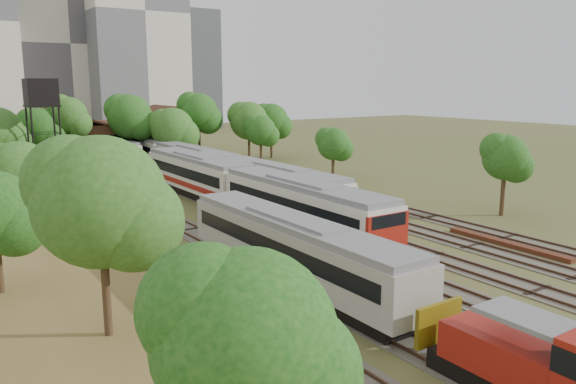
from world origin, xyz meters
TOP-DOWN VIEW (x-y plane):
  - ground at (0.00, 0.00)m, footprint 240.00×240.00m
  - dry_grass_patch at (-18.00, 8.00)m, footprint 14.00×60.00m
  - tracks at (-0.67, 25.00)m, footprint 24.60×80.00m
  - railcar_red_set at (-2.00, 20.22)m, footprint 3.22×34.58m
  - railcar_green_set at (2.00, 37.94)m, footprint 2.93×52.08m
  - railcar_rear at (-2.00, 55.84)m, footprint 2.84×16.08m
  - shunter_locomotive at (-8.00, -10.82)m, footprint 2.51×8.10m
  - old_grey_coach at (-8.00, 4.00)m, footprint 2.95×18.00m
  - water_tower at (-12.35, 45.26)m, footprint 3.25×3.25m
  - rail_pile_near at (8.00, 1.92)m, footprint 0.61×9.14m
  - rail_pile_far at (8.20, 17.02)m, footprint 0.48×7.75m
  - maintenance_shed at (-1.00, 57.98)m, footprint 16.45×11.55m
  - tree_band_left at (-19.56, 21.33)m, footprint 8.09×67.86m
  - tree_band_far at (0.64, 50.21)m, footprint 41.36×9.22m
  - tree_band_right at (14.97, 28.67)m, footprint 4.62×40.82m
  - tower_centre at (2.00, 100.00)m, footprint 20.00×18.00m
  - tower_right at (14.00, 92.00)m, footprint 18.00×16.00m
  - tower_far_right at (34.00, 110.00)m, footprint 12.00×12.00m

SIDE VIEW (x-z plane):
  - ground at x=0.00m, z-range 0.00..0.00m
  - dry_grass_patch at x=-18.00m, z-range 0.00..0.04m
  - tracks at x=-0.67m, z-range -0.05..0.14m
  - rail_pile_far at x=8.20m, z-range 0.00..0.25m
  - rail_pile_near at x=8.00m, z-range 0.00..0.30m
  - shunter_locomotive at x=-8.00m, z-range -0.09..3.20m
  - railcar_rear at x=-2.00m, z-range 0.10..3.61m
  - railcar_green_set at x=2.00m, z-range 0.10..3.73m
  - old_grey_coach at x=-8.00m, z-range 0.17..3.82m
  - railcar_red_set at x=-2.00m, z-range 0.11..4.10m
  - maintenance_shed at x=-1.00m, z-range -0.87..6.70m
  - tree_band_right at x=14.97m, z-range 1.12..7.82m
  - tree_band_left at x=-19.56m, z-range 0.87..9.56m
  - tree_band_far at x=0.64m, z-range 1.04..10.53m
  - water_tower at x=-12.35m, z-range 3.86..15.12m
  - tower_far_right at x=34.00m, z-range 0.00..28.00m
  - tower_centre at x=2.00m, z-range 0.00..36.00m
  - tower_right at x=14.00m, z-range 0.00..48.00m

